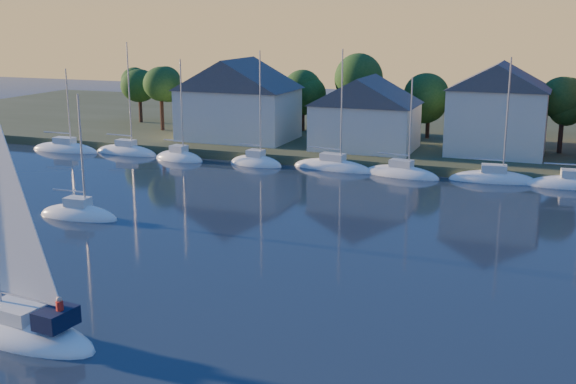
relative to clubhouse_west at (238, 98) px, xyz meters
The scene contains 9 objects.
shoreline_land 28.43m from the clubhouse_west, 37.69° to the left, with size 160.00×50.00×2.00m, color #343E24.
wooden_dock 23.56m from the clubhouse_west, 15.26° to the right, with size 120.00×3.00×1.00m, color brown.
clubhouse_west is the anchor object (origin of this frame).
clubhouse_centre 16.05m from the clubhouse_west, ahead, with size 11.55×8.40×8.08m.
clubhouse_east 30.02m from the clubhouse_west, ahead, with size 10.50×8.40×9.80m.
tree_line 24.55m from the clubhouse_west, 11.77° to the left, with size 93.40×5.40×8.90m.
moored_fleet 17.64m from the clubhouse_west, 32.73° to the right, with size 71.50×2.40×12.05m.
hero_sailboat 54.06m from the clubhouse_west, 77.07° to the right, with size 10.19×4.33×15.23m.
drifting_sailboat_left 33.81m from the clubhouse_west, 87.73° to the right, with size 6.98×2.59×10.90m.
Camera 1 is at (14.49, -20.75, 15.59)m, focal length 45.00 mm.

